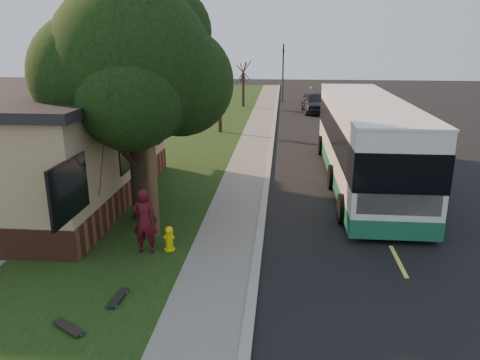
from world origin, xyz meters
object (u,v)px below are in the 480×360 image
fire_hydrant (169,238)px  bare_tree_far (243,85)px  distant_car (315,102)px  skateboard_spare (68,327)px  bare_tree_near (220,100)px  transit_bus (364,139)px  skateboarder (145,221)px  leafy_tree (134,67)px  dumpster (8,190)px  utility_pole (147,90)px  traffic_signal (283,69)px  skateboard_main (118,297)px

fire_hydrant → bare_tree_far: 30.04m
distant_car → skateboard_spare: bearing=-106.7°
bare_tree_near → transit_bus: bearing=-53.6°
fire_hydrant → skateboarder: (-0.64, -0.20, 0.61)m
distant_car → leafy_tree: bearing=-110.7°
leafy_tree → dumpster: bearing=173.3°
utility_pole → skateboard_spare: 6.81m
fire_hydrant → bare_tree_near: bearing=92.9°
traffic_signal → transit_bus: 26.61m
fire_hydrant → utility_pole: bearing=125.4°
bare_tree_near → bare_tree_far: bearing=87.6°
utility_pole → skateboarder: bearing=-86.9°
traffic_signal → skateboarder: 34.47m
fire_hydrant → bare_tree_near: (-0.90, 18.00, 1.72)m
skateboard_spare → skateboarder: bearing=81.4°
skateboard_main → distant_car: size_ratio=0.18×
fire_hydrant → distant_car: distant_car is taller
skateboard_main → dumpster: (-6.32, 6.10, 0.52)m
skateboarder → distant_car: (6.52, 27.79, -0.18)m
bare_tree_near → dumpster: bare_tree_near is taller
skateboard_spare → dumpster: bearing=127.6°
skateboard_main → transit_bus: bearing=55.1°
skateboard_main → leafy_tree: bearing=100.3°
skateboard_main → skateboard_spare: 1.43m
dumpster → utility_pole: bearing=-20.2°
skateboarder → bare_tree_far: bearing=-91.1°
traffic_signal → transit_bus: bearing=-82.2°
fire_hydrant → transit_bus: size_ratio=0.06×
skateboard_main → dumpster: bearing=136.0°
utility_pole → transit_bus: 10.35m
distant_car → skateboard_main: bearing=-106.0°
bare_tree_near → skateboard_main: bare_tree_near is taller
leafy_tree → skateboarder: (0.93, -2.84, -4.12)m
utility_pole → dumpster: utility_pole is taller
bare_tree_near → skateboard_spare: bearing=-90.9°
bare_tree_near → skateboard_spare: bare_tree_near is taller
skateboard_main → distant_car: 31.10m
bare_tree_far → distant_car: 6.82m
transit_bus → skateboard_spare: transit_bus is taller
distant_car → bare_tree_near: bearing=-129.3°
fire_hydrant → skateboard_spare: size_ratio=0.85×
fire_hydrant → skateboard_main: size_ratio=0.81×
leafy_tree → traffic_signal: leafy_tree is taller
leafy_tree → distant_car: size_ratio=1.54×
transit_bus → dumpster: size_ratio=7.89×
bare_tree_far → skateboard_main: (-0.18, -32.82, -1.87)m
bare_tree_far → skateboarder: bearing=-90.5°
utility_pole → dumpster: bearing=159.8°
skateboard_spare → distant_car: (7.11, 31.68, 0.73)m
fire_hydrant → dumpster: bearing=154.6°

